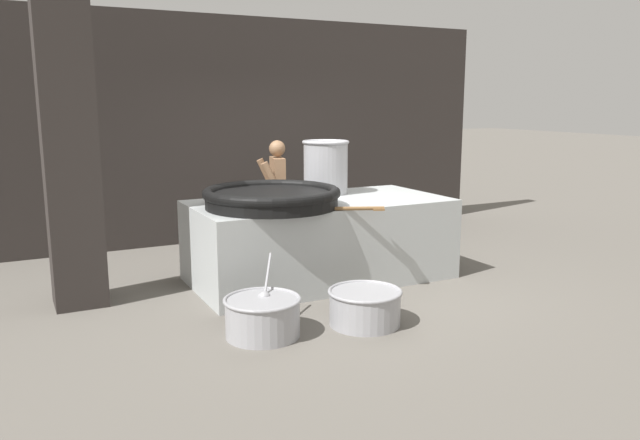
% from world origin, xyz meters
% --- Properties ---
extents(ground_plane, '(60.00, 60.00, 0.00)m').
position_xyz_m(ground_plane, '(0.00, 0.00, 0.00)').
color(ground_plane, '#666059').
extents(back_wall, '(8.24, 0.24, 3.26)m').
position_xyz_m(back_wall, '(0.00, 2.62, 1.63)').
color(back_wall, '#2D2826').
rests_on(back_wall, ground_plane).
extents(support_pillar, '(0.50, 0.50, 3.26)m').
position_xyz_m(support_pillar, '(-2.62, 0.29, 1.63)').
color(support_pillar, '#2D2826').
rests_on(support_pillar, ground_plane).
extents(hearth_platform, '(2.94, 1.46, 0.93)m').
position_xyz_m(hearth_platform, '(0.00, 0.00, 0.46)').
color(hearth_platform, '#B2B7B7').
rests_on(hearth_platform, ground_plane).
extents(giant_wok_near, '(1.48, 1.48, 0.21)m').
position_xyz_m(giant_wok_near, '(-0.67, -0.18, 1.04)').
color(giant_wok_near, black).
rests_on(giant_wok_near, hearth_platform).
extents(stock_pot, '(0.58, 0.58, 0.65)m').
position_xyz_m(stock_pot, '(0.30, 0.43, 1.27)').
color(stock_pot, '#9E9EA3').
rests_on(stock_pot, hearth_platform).
extents(stirring_paddle, '(1.21, 0.58, 0.04)m').
position_xyz_m(stirring_paddle, '(-0.23, -0.66, 0.95)').
color(stirring_paddle, brown).
rests_on(stirring_paddle, hearth_platform).
extents(cook, '(0.44, 0.61, 1.54)m').
position_xyz_m(cook, '(-0.00, 1.25, 0.84)').
color(cook, '#8C6647').
rests_on(cook, ground_plane).
extents(prep_bowl_vegetables, '(0.69, 0.83, 0.63)m').
position_xyz_m(prep_bowl_vegetables, '(-1.29, -1.40, 0.20)').
color(prep_bowl_vegetables, '#9E9EA3').
rests_on(prep_bowl_vegetables, ground_plane).
extents(prep_bowl_meat, '(0.69, 0.69, 0.33)m').
position_xyz_m(prep_bowl_meat, '(-0.33, -1.56, 0.18)').
color(prep_bowl_meat, '#9E9EA3').
rests_on(prep_bowl_meat, ground_plane).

